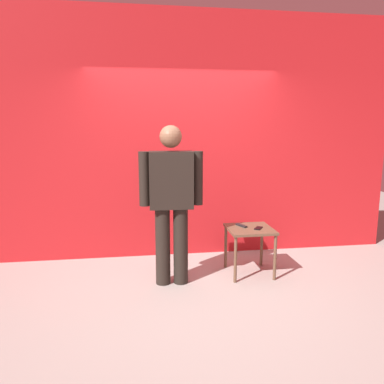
{
  "coord_description": "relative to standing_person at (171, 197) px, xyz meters",
  "views": [
    {
      "loc": [
        -0.62,
        -3.71,
        1.76
      ],
      "look_at": [
        0.01,
        0.55,
        1.01
      ],
      "focal_mm": 34.95,
      "sensor_mm": 36.0,
      "label": 1
    }
  ],
  "objects": [
    {
      "name": "cell_phone",
      "position": [
        1.04,
        0.1,
        -0.42
      ],
      "size": [
        0.14,
        0.16,
        0.01
      ],
      "primitive_type": "cube",
      "rotation": [
        0.0,
        0.0,
        -0.6
      ],
      "color": "black",
      "rests_on": "side_table"
    },
    {
      "name": "ground_plane",
      "position": [
        0.25,
        -0.31,
        -0.99
      ],
      "size": [
        12.0,
        12.0,
        0.0
      ],
      "primitive_type": "plane",
      "color": "#9E9991"
    },
    {
      "name": "tv_remote",
      "position": [
        0.87,
        0.22,
        -0.41
      ],
      "size": [
        0.11,
        0.17,
        0.02
      ],
      "primitive_type": "cube",
      "rotation": [
        0.0,
        0.0,
        0.41
      ],
      "color": "black",
      "rests_on": "side_table"
    },
    {
      "name": "side_table",
      "position": [
        0.95,
        0.14,
        -0.51
      ],
      "size": [
        0.53,
        0.53,
        0.57
      ],
      "color": "brown",
      "rests_on": "ground_plane"
    },
    {
      "name": "standing_person",
      "position": [
        0.0,
        0.0,
        0.0
      ],
      "size": [
        0.7,
        0.26,
        1.78
      ],
      "color": "black",
      "rests_on": "ground_plane"
    },
    {
      "name": "back_wall_red",
      "position": [
        0.25,
        1.02,
        0.63
      ],
      "size": [
        5.89,
        0.12,
        3.25
      ],
      "primitive_type": "cube",
      "color": "red",
      "rests_on": "ground_plane"
    }
  ]
}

